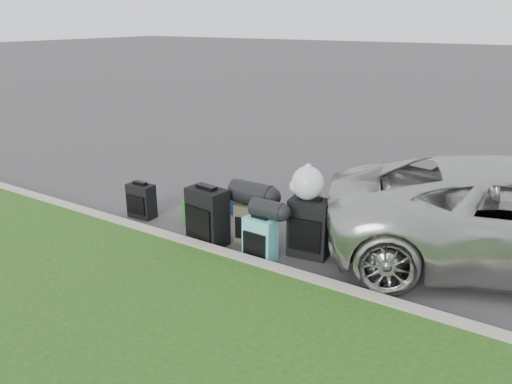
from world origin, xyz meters
The scene contains 12 objects.
ground centered at (0.00, 0.00, 0.00)m, with size 120.00×120.00×0.00m, color #383535.
curb centered at (0.00, -1.00, 0.07)m, with size 120.00×0.18×0.15m, color #9E937F.
suitcase_small_black centered at (-1.82, -0.46, 0.27)m, with size 0.43×0.24×0.54m, color black.
suitcase_large_black_left centered at (-0.35, -0.65, 0.40)m, with size 0.56×0.33×0.80m, color black.
suitcase_olive centered at (0.14, -0.31, 0.28)m, with size 0.41×0.26×0.56m, color #3A3827.
suitcase_teal centered at (0.54, -0.70, 0.29)m, with size 0.41×0.24×0.58m, color teal.
suitcase_large_black_right centered at (1.01, -0.23, 0.39)m, with size 0.52×0.31×0.78m, color black.
tote_green centered at (-1.03, -0.13, 0.17)m, with size 0.30×0.24×0.34m, color #1E761A.
tote_navy centered at (-0.75, 0.45, 0.13)m, with size 0.25×0.20×0.27m, color navy.
duffel_left centered at (0.15, -0.29, 0.72)m, with size 0.32×0.32×0.60m, color black.
duffel_right centered at (0.61, -0.65, 0.71)m, with size 0.24×0.24×0.43m, color black.
trash_bag centered at (0.96, -0.22, 1.00)m, with size 0.42×0.42×0.42m, color silver.
Camera 1 is at (3.68, -5.65, 3.00)m, focal length 35.00 mm.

